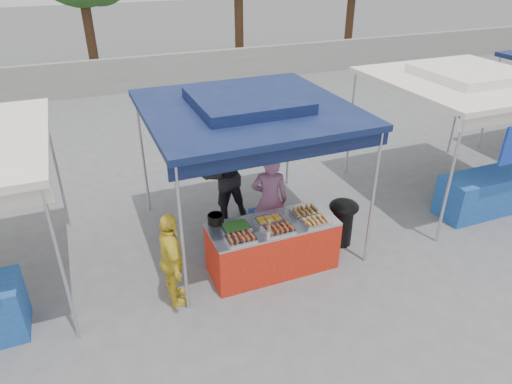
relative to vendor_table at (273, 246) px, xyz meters
name	(u,v)px	position (x,y,z in m)	size (l,w,h in m)	color
ground_plane	(270,264)	(0.00, 0.10, -0.43)	(80.00, 80.00, 0.00)	#5A5A5C
back_wall	(146,73)	(0.00, 11.10, 0.17)	(40.00, 0.25, 1.20)	gray
main_canopy	(247,108)	(0.00, 1.07, 1.94)	(3.20, 3.20, 2.57)	#BBBCC3
neighbor_stall_right	(475,125)	(4.50, 0.67, 1.18)	(3.20, 3.20, 2.57)	#BBBCC3
vendor_table	(273,246)	(0.00, 0.00, 0.00)	(2.00, 0.80, 0.85)	red
food_tray_fl	(241,238)	(-0.62, -0.24, 0.46)	(0.42, 0.30, 0.07)	silver
food_tray_fm	(280,230)	(0.00, -0.24, 0.46)	(0.42, 0.30, 0.07)	silver
food_tray_fr	(316,221)	(0.61, -0.24, 0.46)	(0.42, 0.30, 0.07)	silver
food_tray_bl	(236,227)	(-0.59, 0.07, 0.46)	(0.42, 0.30, 0.07)	silver
food_tray_bm	(269,220)	(-0.03, 0.07, 0.46)	(0.42, 0.30, 0.07)	silver
food_tray_br	(305,211)	(0.59, 0.09, 0.46)	(0.42, 0.30, 0.07)	silver
cooking_pot	(216,219)	(-0.81, 0.35, 0.50)	(0.25, 0.25, 0.14)	black
skewer_cup	(269,233)	(-0.20, -0.30, 0.48)	(0.09, 0.09, 0.11)	#BBBCC3
wok_burner	(343,218)	(1.40, 0.19, 0.08)	(0.51, 0.51, 0.85)	black
crate_left	(240,239)	(-0.29, 0.74, -0.27)	(0.53, 0.37, 0.32)	#1434A2
crate_right	(265,232)	(0.21, 0.78, -0.27)	(0.50, 0.35, 0.30)	#1434A2
crate_stacked	(265,218)	(0.21, 0.78, 0.02)	(0.49, 0.34, 0.29)	#1434A2
vendor_woman	(270,200)	(0.25, 0.70, 0.42)	(0.61, 0.40, 1.68)	#89577E
helper_man	(223,175)	(-0.22, 1.77, 0.49)	(0.89, 0.69, 1.84)	black
customer_person	(172,261)	(-1.63, -0.20, 0.32)	(0.87, 0.36, 1.48)	yellow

